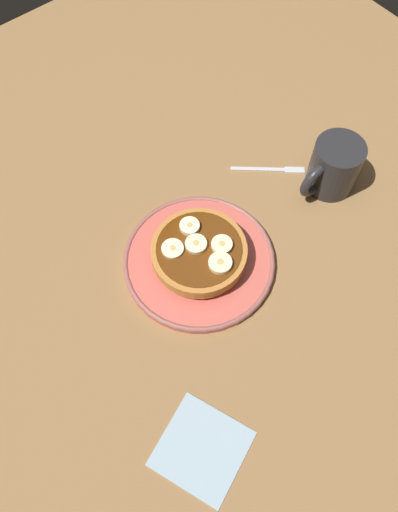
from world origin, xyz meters
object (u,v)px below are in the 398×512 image
Objects in this scene: banana_slice_0 at (198,243)px; banana_slice_3 at (173,249)px; banana_slice_1 at (220,263)px; fork at (272,169)px; coffee_mug at (333,167)px; pancake_stack at (199,254)px; napkin at (202,449)px; banana_slice_4 at (190,226)px; banana_slice_2 at (222,245)px; plate at (199,261)px.

banana_slice_0 is 0.98× the size of banana_slice_3.
banana_slice_3 is (3.93, -6.47, -0.18)cm from banana_slice_1.
banana_slice_1 is at bearing 26.00° from fork.
coffee_mug is at bearing 173.88° from banana_slice_0.
fork is (-21.66, -6.07, -2.80)cm from pancake_stack.
fork reaches higher than napkin.
pancake_stack is 4.56× the size of banana_slice_0.
coffee_mug is 10.78cm from fork.
banana_slice_4 is at bearing -125.88° from napkin.
banana_slice_2 is at bearing 147.13° from pancake_stack.
pancake_stack is at bearing -32.87° from banana_slice_2.
banana_slice_4 is 32.12cm from napkin.
coffee_mug is at bearing -175.71° from banana_slice_1.
fork is at bearing -144.29° from napkin.
pancake_stack is at bearing -4.62° from coffee_mug.
banana_slice_2 and banana_slice_4 have the same top height.
coffee_mug is (-30.04, 4.51, -0.12)cm from banana_slice_3.
plate is 4.38cm from banana_slice_0.
banana_slice_4 is (1.72, -5.62, 0.01)cm from banana_slice_2.
banana_slice_0 and banana_slice_2 have the same top height.
coffee_mug reaches higher than fork.
fork is (-18.71, -7.97, -4.88)cm from banana_slice_2.
banana_slice_0 reaches higher than fork.
banana_slice_3 is at bearing 17.45° from banana_slice_4.
banana_slice_2 is 23.92cm from coffee_mug.
banana_slice_1 is at bearing 86.52° from banana_slice_4.
banana_slice_4 is 0.30× the size of fork.
napkin is at bearing 35.71° from fork.
pancake_stack is 4.39cm from banana_slice_3.
banana_slice_0 is at bearing 154.76° from banana_slice_3.
fork is (-24.84, -3.73, -4.73)cm from banana_slice_3.
banana_slice_1 is 7.86cm from banana_slice_4.
banana_slice_1 is 0.34× the size of fork.
banana_slice_4 reaches higher than banana_slice_0.
banana_slice_1 reaches higher than napkin.
banana_slice_2 reaches higher than banana_slice_3.
banana_slice_1 is 23.78cm from fork.
plate is 1.57× the size of pancake_stack.
coffee_mug is 48.70cm from napkin.
banana_slice_0 is (-0.35, -0.67, 2.04)cm from pancake_stack.
banana_slice_2 is at bearing 23.08° from fork.
banana_slice_1 is (-0.73, 4.08, 4.38)cm from plate.
pancake_stack is 4.08cm from banana_slice_2.
banana_slice_2 is at bearing 145.30° from banana_slice_3.
banana_slice_0 is at bearing -85.26° from banana_slice_1.
fork is at bearing -154.00° from banana_slice_1.
banana_slice_2 reaches higher than napkin.
coffee_mug is at bearing 175.38° from pancake_stack.
napkin is (17.37, 21.99, -2.90)cm from pancake_stack.
plate is 5.79cm from banana_slice_3.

